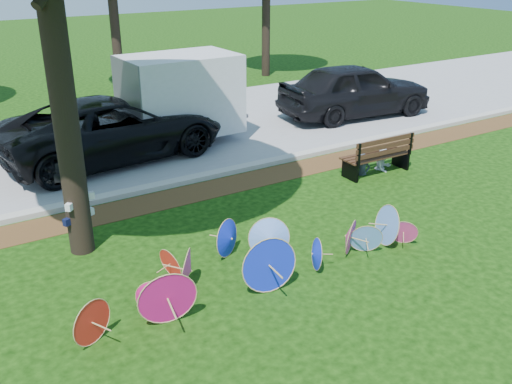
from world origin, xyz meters
TOP-DOWN VIEW (x-y plane):
  - ground at (0.00, 0.00)m, footprint 90.00×90.00m
  - mulch_strip at (0.00, 4.50)m, footprint 90.00×1.00m
  - curb at (0.00, 5.20)m, footprint 90.00×0.30m
  - street at (0.00, 9.35)m, footprint 90.00×8.00m
  - parasol_pile at (-0.41, 0.54)m, footprint 6.54×1.85m
  - black_van at (-0.32, 7.81)m, footprint 6.21×3.34m
  - dark_pickup at (7.97, 7.69)m, footprint 5.43×2.66m
  - cargo_trailer at (1.84, 8.18)m, footprint 3.18×2.04m
  - park_bench at (4.83, 3.30)m, footprint 1.89×0.75m
  - person_left at (4.48, 3.35)m, footprint 0.45×0.37m
  - person_right at (5.18, 3.35)m, footprint 0.58×0.47m

SIDE VIEW (x-z plane):
  - ground at x=0.00m, z-range 0.00..0.00m
  - mulch_strip at x=0.00m, z-range 0.00..0.01m
  - street at x=0.00m, z-range 0.00..0.01m
  - curb at x=0.00m, z-range 0.00..0.12m
  - parasol_pile at x=-0.41m, z-range -0.10..0.87m
  - park_bench at x=4.83m, z-range 0.00..0.98m
  - person_left at x=4.48m, z-range 0.00..1.07m
  - person_right at x=5.18m, z-range 0.00..1.10m
  - black_van at x=-0.32m, z-range 0.00..1.66m
  - dark_pickup at x=7.97m, z-range 0.00..1.78m
  - cargo_trailer at x=1.84m, z-range 0.00..2.80m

